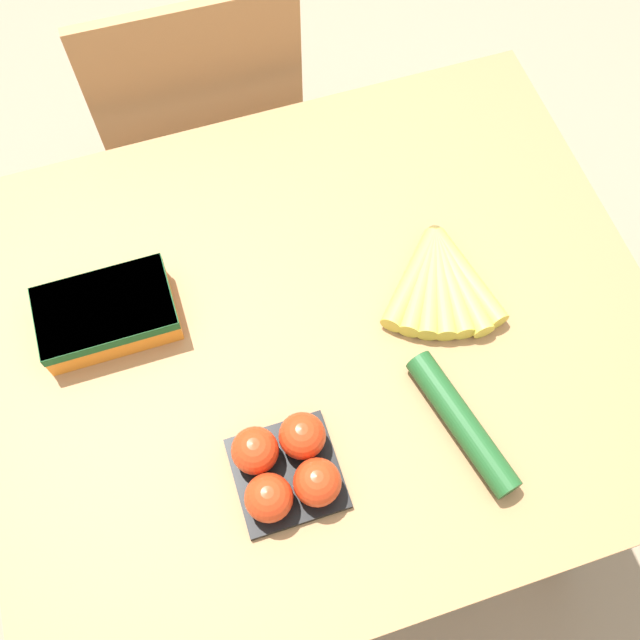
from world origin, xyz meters
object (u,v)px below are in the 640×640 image
object	(u,v)px
banana_bunch	(440,280)
cucumber_near	(462,423)
chair	(205,142)
tomato_pack	(286,467)
carrot_bag	(106,313)

from	to	relation	value
banana_bunch	cucumber_near	size ratio (longest dim) A/B	0.85
chair	tomato_pack	xyz separation A→B (m)	(-0.05, -0.84, 0.33)
carrot_bag	tomato_pack	bearing A→B (deg)	-58.59
cucumber_near	banana_bunch	bearing A→B (deg)	75.82
chair	banana_bunch	bearing A→B (deg)	113.69
tomato_pack	carrot_bag	xyz separation A→B (m)	(-0.19, 0.31, -0.00)
banana_bunch	cucumber_near	world-z (taller)	cucumber_near
banana_bunch	tomato_pack	distance (m)	0.38
tomato_pack	chair	bearing A→B (deg)	86.52
chair	cucumber_near	distance (m)	0.93
carrot_bag	cucumber_near	xyz separation A→B (m)	(0.44, -0.32, -0.01)
tomato_pack	carrot_bag	size ratio (longest dim) A/B	0.72
tomato_pack	carrot_bag	bearing A→B (deg)	121.41
banana_bunch	carrot_bag	bearing A→B (deg)	169.36
carrot_bag	banana_bunch	bearing A→B (deg)	-10.64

